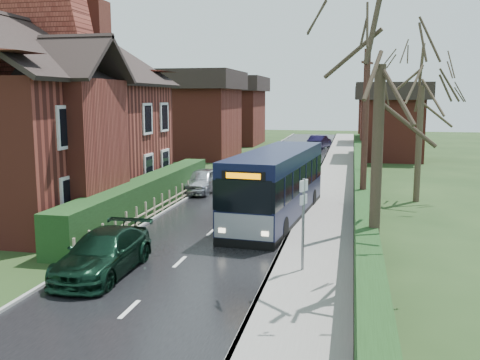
% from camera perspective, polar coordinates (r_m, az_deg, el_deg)
% --- Properties ---
extents(ground, '(140.00, 140.00, 0.00)m').
position_cam_1_polar(ground, '(19.41, -4.59, -7.01)').
color(ground, '#2C441D').
rests_on(ground, ground).
extents(road, '(6.00, 100.00, 0.02)m').
position_cam_1_polar(road, '(28.89, 1.03, -1.72)').
color(road, black).
rests_on(road, ground).
extents(pavement, '(2.50, 100.00, 0.14)m').
position_cam_1_polar(pavement, '(28.40, 9.48, -1.90)').
color(pavement, slate).
rests_on(pavement, ground).
extents(kerb_right, '(0.12, 100.00, 0.14)m').
position_cam_1_polar(kerb_right, '(28.47, 7.07, -1.82)').
color(kerb_right, gray).
rests_on(kerb_right, ground).
extents(kerb_left, '(0.12, 100.00, 0.10)m').
position_cam_1_polar(kerb_left, '(29.60, -4.78, -1.41)').
color(kerb_left, gray).
rests_on(kerb_left, ground).
extents(front_hedge, '(1.20, 16.00, 1.60)m').
position_cam_1_polar(front_hedge, '(25.09, -9.93, -1.62)').
color(front_hedge, black).
rests_on(front_hedge, ground).
extents(picket_fence, '(0.10, 16.00, 0.90)m').
position_cam_1_polar(picket_fence, '(24.89, -8.31, -2.48)').
color(picket_fence, '#8B755E').
rests_on(picket_fence, ground).
extents(right_wall_hedge, '(0.60, 50.00, 1.80)m').
position_cam_1_polar(right_wall_hedge, '(28.23, 12.68, -0.10)').
color(right_wall_hedge, maroon).
rests_on(right_wall_hedge, ground).
extents(brick_house, '(9.30, 14.60, 10.30)m').
position_cam_1_polar(brick_house, '(26.70, -20.06, 6.33)').
color(brick_house, maroon).
rests_on(brick_house, ground).
extents(bus, '(3.23, 10.12, 3.02)m').
position_cam_1_polar(bus, '(23.21, 3.94, -0.60)').
color(bus, black).
rests_on(bus, ground).
extents(car_silver, '(1.95, 4.10, 1.35)m').
position_cam_1_polar(car_silver, '(29.99, -4.01, -0.06)').
color(car_silver, silver).
rests_on(car_silver, ground).
extents(car_green, '(1.85, 4.47, 1.29)m').
position_cam_1_polar(car_green, '(16.73, -14.36, -7.56)').
color(car_green, black).
rests_on(car_green, ground).
extents(car_distant, '(2.35, 4.46, 1.40)m').
position_cam_1_polar(car_distant, '(56.61, 8.48, 4.05)').
color(car_distant, black).
rests_on(car_distant, ground).
extents(bus_stop_sign, '(0.21, 0.43, 2.92)m').
position_cam_1_polar(bus_stop_sign, '(15.97, 6.77, -3.39)').
color(bus_stop_sign, slate).
rests_on(bus_stop_sign, ground).
extents(telegraph_pole, '(0.45, 0.86, 7.06)m').
position_cam_1_polar(telegraph_pole, '(20.77, 13.14, 3.85)').
color(telegraph_pole, '#321C16').
rests_on(telegraph_pole, ground).
extents(tree_right_near, '(4.06, 4.06, 8.76)m').
position_cam_1_polar(tree_right_near, '(14.64, 14.84, 13.47)').
color(tree_right_near, '#31271D').
rests_on(tree_right_near, ground).
extents(tree_right_far, '(4.34, 4.34, 8.38)m').
position_cam_1_polar(tree_right_far, '(28.43, 18.87, 10.31)').
color(tree_right_far, '#3E3124').
rests_on(tree_right_far, ground).
extents(tree_house_side, '(4.91, 4.91, 11.16)m').
position_cam_1_polar(tree_house_side, '(34.46, -19.61, 13.39)').
color(tree_house_side, '#362C20').
rests_on(tree_house_side, ground).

